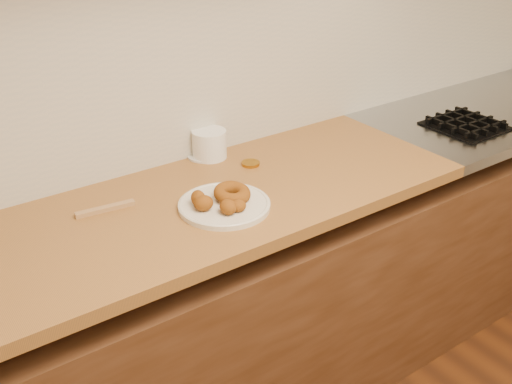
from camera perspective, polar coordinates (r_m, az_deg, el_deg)
wall_back at (r=2.08m, az=-1.79°, el=16.37°), size 4.00×0.02×2.70m
base_cabinet at (r=2.26m, az=3.01°, el=-9.80°), size 3.60×0.60×0.77m
butcher_block at (r=1.71m, az=-14.02°, el=-4.12°), size 2.30×0.62×0.04m
stovetop at (r=2.81m, az=22.28°, el=7.41°), size 1.30×0.62×0.04m
backsplash at (r=2.10m, az=-1.54°, el=12.31°), size 3.60×0.02×0.60m
donut_plate at (r=1.76m, az=-3.04°, el=-1.27°), size 0.27×0.27×0.02m
ring_donut at (r=1.77m, az=-2.31°, el=-0.11°), size 0.16×0.16×0.05m
fried_dough_chunks at (r=1.71m, az=-4.04°, el=-1.07°), size 0.14×0.15×0.05m
plastic_tub at (r=2.07m, az=-4.46°, el=4.57°), size 0.14×0.14×0.10m
tub_lid at (r=2.09m, az=-4.93°, el=3.48°), size 0.14×0.14×0.01m
brass_jar_lid at (r=2.02m, az=-0.52°, el=2.73°), size 0.06×0.06×0.01m
wooden_utensil at (r=1.80m, az=-14.17°, el=-1.56°), size 0.18×0.04×0.01m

